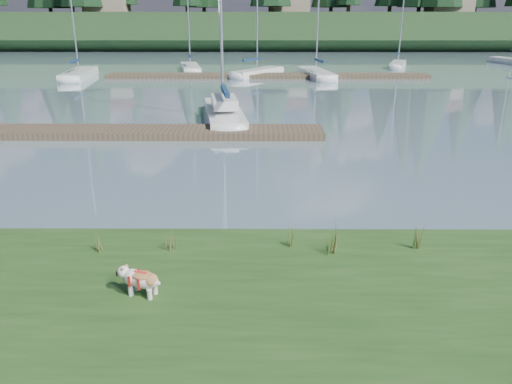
{
  "coord_description": "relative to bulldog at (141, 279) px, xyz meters",
  "views": [
    {
      "loc": [
        1.35,
        -11.49,
        4.73
      ],
      "look_at": [
        1.28,
        -0.5,
        0.85
      ],
      "focal_mm": 35.0,
      "sensor_mm": 36.0,
      "label": 1
    }
  ],
  "objects": [
    {
      "name": "weed_0",
      "position": [
        0.21,
        1.69,
        -0.07
      ],
      "size": [
        0.17,
        0.14,
        0.52
      ],
      "color": "#475B23",
      "rests_on": "bank"
    },
    {
      "name": "bulldog",
      "position": [
        0.0,
        0.0,
        0.0
      ],
      "size": [
        0.79,
        0.48,
        0.47
      ],
      "rotation": [
        0.0,
        0.0,
        2.82
      ],
      "color": "silver",
      "rests_on": "bank"
    },
    {
      "name": "sailboat_bg_2",
      "position": [
        2.11,
        35.96,
        -0.31
      ],
      "size": [
        5.01,
        6.75,
        10.78
      ],
      "rotation": [
        0.0,
        0.0,
        1.0
      ],
      "color": "silver",
      "rests_on": "ground"
    },
    {
      "name": "sailboat_bg_1",
      "position": [
        -4.43,
        39.77,
        -0.31
      ],
      "size": [
        2.85,
        7.6,
        11.19
      ],
      "rotation": [
        0.0,
        0.0,
        1.76
      ],
      "color": "silver",
      "rests_on": "ground"
    },
    {
      "name": "dock_far",
      "position": [
        2.6,
        34.22,
        -0.49
      ],
      "size": [
        26.0,
        2.2,
        0.3
      ],
      "primitive_type": "cube",
      "color": "#4C3D2C",
      "rests_on": "ground"
    },
    {
      "name": "weed_3",
      "position": [
        -1.22,
        1.6,
        -0.06
      ],
      "size": [
        0.17,
        0.14,
        0.54
      ],
      "color": "#475B23",
      "rests_on": "bank"
    },
    {
      "name": "weed_5",
      "position": [
        5.08,
        1.74,
        0.01
      ],
      "size": [
        0.17,
        0.14,
        0.72
      ],
      "color": "#475B23",
      "rests_on": "bank"
    },
    {
      "name": "sailboat_bg_4",
      "position": [
        15.54,
        42.95,
        -0.31
      ],
      "size": [
        3.07,
        6.07,
        9.09
      ],
      "rotation": [
        0.0,
        0.0,
        1.24
      ],
      "color": "silver",
      "rests_on": "ground"
    },
    {
      "name": "bank",
      "position": [
        0.6,
        -1.78,
        -0.47
      ],
      "size": [
        60.0,
        9.0,
        0.35
      ],
      "primitive_type": "cube",
      "color": "#28491B",
      "rests_on": "ground"
    },
    {
      "name": "ridge",
      "position": [
        0.6,
        77.22,
        1.86
      ],
      "size": [
        200.0,
        20.0,
        5.0
      ],
      "primitive_type": "cube",
      "color": "#1D3419",
      "rests_on": "ground"
    },
    {
      "name": "sailboat_bg_0",
      "position": [
        -12.84,
        34.89,
        -0.32
      ],
      "size": [
        2.76,
        8.73,
        12.38
      ],
      "rotation": [
        0.0,
        0.0,
        1.7
      ],
      "color": "silver",
      "rests_on": "ground"
    },
    {
      "name": "dock_near",
      "position": [
        -3.4,
        13.22,
        -0.49
      ],
      "size": [
        16.0,
        2.0,
        0.3
      ],
      "primitive_type": "cube",
      "color": "#4C3D2C",
      "rests_on": "ground"
    },
    {
      "name": "sailboat_main",
      "position": [
        0.18,
        17.06,
        -0.22
      ],
      "size": [
        2.63,
        8.09,
        11.53
      ],
      "rotation": [
        0.0,
        0.0,
        1.71
      ],
      "color": "silver",
      "rests_on": "ground"
    },
    {
      "name": "mud_lip",
      "position": [
        0.6,
        2.62,
        -0.57
      ],
      "size": [
        60.0,
        0.5,
        0.14
      ],
      "primitive_type": "cube",
      "color": "#33281C",
      "rests_on": "ground"
    },
    {
      "name": "weed_2",
      "position": [
        3.36,
        1.56,
        0.01
      ],
      "size": [
        0.17,
        0.14,
        0.73
      ],
      "color": "#475B23",
      "rests_on": "bank"
    },
    {
      "name": "weed_4",
      "position": [
        3.39,
        1.74,
        -0.14
      ],
      "size": [
        0.17,
        0.14,
        0.36
      ],
      "color": "#475B23",
      "rests_on": "bank"
    },
    {
      "name": "sailboat_bg_5",
      "position": [
        28.19,
        47.05,
        -0.32
      ],
      "size": [
        2.47,
        6.97,
        9.91
      ],
      "rotation": [
        0.0,
        0.0,
        1.74
      ],
      "color": "silver",
      "rests_on": "ground"
    },
    {
      "name": "weed_1",
      "position": [
        2.63,
        1.91,
        -0.07
      ],
      "size": [
        0.17,
        0.14,
        0.52
      ],
      "color": "#475B23",
      "rests_on": "bank"
    },
    {
      "name": "ground",
      "position": [
        0.6,
        34.22,
        -0.64
      ],
      "size": [
        200.0,
        200.0,
        0.0
      ],
      "primitive_type": "plane",
      "color": "#819DAA",
      "rests_on": "ground"
    },
    {
      "name": "sailboat_bg_3",
      "position": [
        6.5,
        35.35,
        -0.32
      ],
      "size": [
        2.73,
        8.42,
        12.13
      ],
      "rotation": [
        0.0,
        0.0,
        1.71
      ],
      "color": "silver",
      "rests_on": "ground"
    }
  ]
}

